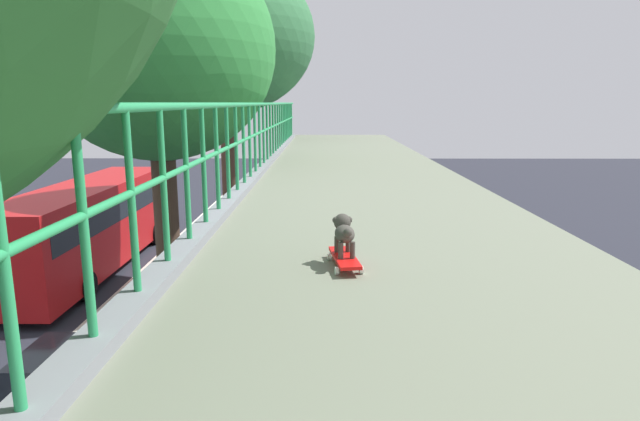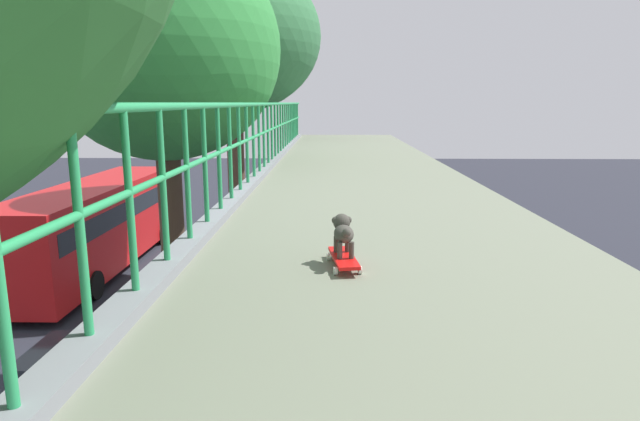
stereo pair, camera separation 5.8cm
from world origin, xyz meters
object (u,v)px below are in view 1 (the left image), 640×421
(city_bus, at_px, (89,223))
(small_dog, at_px, (344,231))
(toy_skateboard, at_px, (345,258))
(car_silver_fifth, at_px, (67,383))

(city_bus, xyz_separation_m, small_dog, (9.07, -16.01, 3.59))
(toy_skateboard, bearing_deg, city_bus, 119.47)
(toy_skateboard, distance_m, small_dog, 0.19)
(city_bus, height_order, small_dog, small_dog)
(car_silver_fifth, distance_m, city_bus, 10.30)
(car_silver_fifth, relative_size, toy_skateboard, 7.29)
(car_silver_fifth, height_order, small_dog, small_dog)
(toy_skateboard, bearing_deg, small_dog, 94.51)
(small_dog, bearing_deg, city_bus, 119.54)
(car_silver_fifth, distance_m, small_dog, 9.74)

